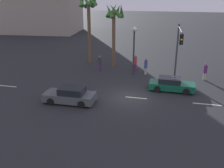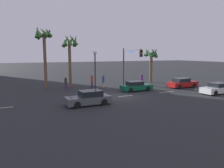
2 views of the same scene
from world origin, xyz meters
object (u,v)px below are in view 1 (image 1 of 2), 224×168
at_px(pedestrian_1, 135,63).
at_px(palm_tree_0, 89,11).
at_px(pedestrian_2, 100,63).
at_px(traffic_signal, 178,45).
at_px(car_2, 70,95).
at_px(streetlamp, 134,41).
at_px(car_0, 171,85).
at_px(palm_tree_2, 114,19).
at_px(pedestrian_3, 205,71).
at_px(pedestrian_0, 146,66).

xyz_separation_m(pedestrian_1, palm_tree_0, (-6.48, 2.15, 5.81)).
bearing_deg(pedestrian_2, traffic_signal, -13.07).
relative_size(car_2, streetlamp, 0.81).
height_order(car_0, palm_tree_0, palm_tree_0).
bearing_deg(palm_tree_2, streetlamp, -43.63).
xyz_separation_m(car_0, car_2, (-8.54, -4.90, 0.04)).
distance_m(car_0, streetlamp, 6.90).
height_order(pedestrian_1, palm_tree_0, palm_tree_0).
bearing_deg(car_0, car_2, -150.14).
bearing_deg(car_0, palm_tree_2, 136.38).
bearing_deg(pedestrian_3, pedestrian_1, 167.78).
distance_m(car_2, streetlamp, 10.50).
distance_m(car_2, palm_tree_0, 14.36).
bearing_deg(pedestrian_0, streetlamp, -167.40).
bearing_deg(palm_tree_2, traffic_signal, -29.31).
bearing_deg(car_0, pedestrian_2, 151.25).
height_order(streetlamp, palm_tree_2, palm_tree_2).
bearing_deg(palm_tree_0, traffic_signal, -24.98).
height_order(streetlamp, pedestrian_0, streetlamp).
distance_m(streetlamp, palm_tree_0, 7.97).
height_order(pedestrian_0, pedestrian_2, pedestrian_2).
bearing_deg(pedestrian_3, car_2, -143.54).
bearing_deg(streetlamp, car_2, -114.57).
height_order(car_2, palm_tree_0, palm_tree_0).
distance_m(pedestrian_3, palm_tree_2, 12.24).
distance_m(pedestrian_3, palm_tree_0, 15.96).
height_order(car_2, traffic_signal, traffic_signal).
height_order(traffic_signal, streetlamp, traffic_signal).
distance_m(car_2, pedestrian_0, 10.92).
height_order(traffic_signal, palm_tree_0, palm_tree_0).
relative_size(car_0, pedestrian_1, 2.26).
distance_m(pedestrian_1, pedestrian_3, 8.05).
bearing_deg(pedestrian_0, traffic_signal, -28.94).
height_order(streetlamp, pedestrian_1, streetlamp).
distance_m(palm_tree_0, palm_tree_2, 3.77).
bearing_deg(car_0, pedestrian_0, 123.51).
relative_size(streetlamp, pedestrian_2, 2.92).
bearing_deg(palm_tree_0, car_2, -79.81).
bearing_deg(car_2, palm_tree_0, 100.19).
height_order(palm_tree_0, palm_tree_2, palm_tree_0).
distance_m(car_0, palm_tree_0, 14.76).
bearing_deg(traffic_signal, pedestrian_2, 166.93).
distance_m(traffic_signal, pedestrian_2, 9.73).
relative_size(car_2, pedestrian_0, 2.38).
xyz_separation_m(pedestrian_1, pedestrian_2, (-4.24, -1.00, -0.03)).
xyz_separation_m(car_2, palm_tree_2, (1.25, 11.84, 5.31)).
distance_m(traffic_signal, pedestrian_0, 4.92).
bearing_deg(pedestrian_2, car_2, -89.70).
bearing_deg(car_2, pedestrian_2, 90.30).
xyz_separation_m(car_2, palm_tree_0, (-2.29, 12.76, 6.18)).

